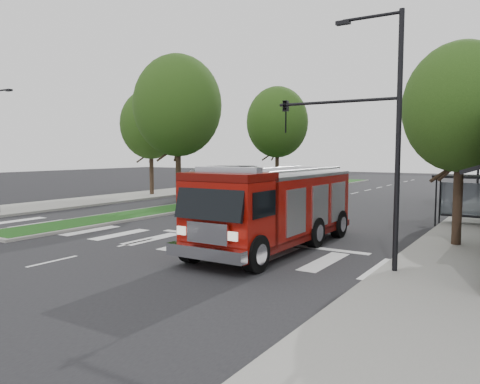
% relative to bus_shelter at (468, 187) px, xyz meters
% --- Properties ---
extents(ground, '(140.00, 140.00, 0.00)m').
position_rel_bus_shelter_xyz_m(ground, '(-11.20, -8.15, -2.04)').
color(ground, black).
rests_on(ground, ground).
extents(sidewalk_left, '(5.00, 80.00, 0.15)m').
position_rel_bus_shelter_xyz_m(sidewalk_left, '(-25.70, 1.85, -1.96)').
color(sidewalk_left, gray).
rests_on(sidewalk_left, ground).
extents(median, '(3.00, 50.00, 0.15)m').
position_rel_bus_shelter_xyz_m(median, '(-17.20, 9.85, -1.96)').
color(median, gray).
rests_on(median, ground).
extents(bus_shelter, '(3.20, 1.60, 2.61)m').
position_rel_bus_shelter_xyz_m(bus_shelter, '(0.00, 0.00, 0.00)').
color(bus_shelter, black).
rests_on(bus_shelter, ground).
extents(tree_right_near, '(4.40, 4.40, 8.05)m').
position_rel_bus_shelter_xyz_m(tree_right_near, '(0.30, -6.15, 3.47)').
color(tree_right_near, black).
rests_on(tree_right_near, ground).
extents(tree_median_near, '(5.80, 5.80, 10.16)m').
position_rel_bus_shelter_xyz_m(tree_median_near, '(-17.20, -2.15, 4.77)').
color(tree_median_near, black).
rests_on(tree_median_near, ground).
extents(tree_median_far, '(5.60, 5.60, 9.72)m').
position_rel_bus_shelter_xyz_m(tree_median_far, '(-17.20, 11.85, 4.45)').
color(tree_median_far, black).
rests_on(tree_median_far, ground).
extents(tree_left_mid, '(5.20, 5.20, 9.16)m').
position_rel_bus_shelter_xyz_m(tree_left_mid, '(-25.20, 3.85, 4.12)').
color(tree_left_mid, black).
rests_on(tree_left_mid, ground).
extents(streetlight_right_near, '(4.08, 0.22, 8.00)m').
position_rel_bus_shelter_xyz_m(streetlight_right_near, '(-1.59, -11.65, 2.63)').
color(streetlight_right_near, black).
rests_on(streetlight_right_near, ground).
extents(streetlight_right_far, '(2.11, 0.20, 8.00)m').
position_rel_bus_shelter_xyz_m(streetlight_right_far, '(-0.85, 11.85, 2.44)').
color(streetlight_right_far, black).
rests_on(streetlight_right_far, ground).
extents(fire_engine, '(2.93, 9.52, 3.30)m').
position_rel_bus_shelter_xyz_m(fire_engine, '(-5.74, -10.00, -0.46)').
color(fire_engine, '#550804').
rests_on(fire_engine, ground).
extents(city_bus, '(3.17, 9.60, 2.62)m').
position_rel_bus_shelter_xyz_m(city_bus, '(-19.70, 7.45, -0.73)').
color(city_bus, silver).
rests_on(city_bus, ground).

